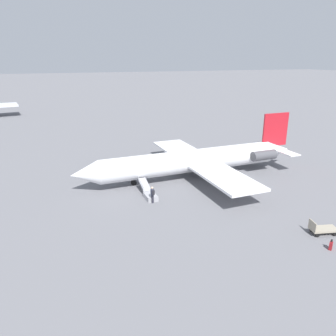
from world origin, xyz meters
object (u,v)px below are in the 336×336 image
object	(u,v)px
airplane_main	(198,160)
boarding_stairs	(149,194)
passenger	(152,194)
luggage_cart	(322,229)
suitcase	(331,246)

from	to	relation	value
airplane_main	boarding_stairs	world-z (taller)	airplane_main
boarding_stairs	passenger	distance (m)	1.51
boarding_stairs	luggage_cart	size ratio (longest dim) A/B	1.68
boarding_stairs	passenger	world-z (taller)	boarding_stairs
luggage_cart	boarding_stairs	bearing A→B (deg)	-33.65
suitcase	airplane_main	bearing A→B (deg)	-82.81
airplane_main	boarding_stairs	xyz separation A→B (m)	(7.57, 4.01, -1.76)
luggage_cart	suitcase	distance (m)	2.38
luggage_cart	passenger	bearing A→B (deg)	-30.01
passenger	airplane_main	bearing A→B (deg)	-55.87
luggage_cart	airplane_main	bearing A→B (deg)	-63.56
passenger	suitcase	distance (m)	16.38
boarding_stairs	airplane_main	bearing A→B (deg)	-62.97
airplane_main	luggage_cart	distance (m)	16.75
luggage_cart	suitcase	xyz separation A→B (m)	(1.20, 2.05, -0.13)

